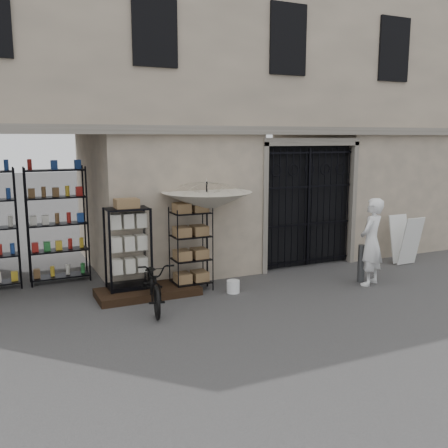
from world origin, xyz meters
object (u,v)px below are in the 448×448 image
bicycle (154,308)px  easel_sign (405,240)px  wire_rack (191,250)px  white_bucket (233,287)px  market_umbrella (207,196)px  steel_bollard (361,263)px  shopkeeper (369,284)px  display_cabinet (128,253)px

bicycle → easel_sign: 6.63m
wire_rack → bicycle: size_ratio=0.96×
white_bucket → easel_sign: bearing=3.6°
market_umbrella → easel_sign: market_umbrella is taller
steel_bollard → shopkeeper: bearing=-80.1°
display_cabinet → white_bucket: (1.95, -0.71, -0.75)m
bicycle → shopkeeper: bicycle is taller
display_cabinet → shopkeeper: bearing=-12.2°
steel_bollard → market_umbrella: bearing=160.9°
bicycle → steel_bollard: bearing=7.6°
shopkeeper → easel_sign: bearing=-179.6°
white_bucket → easel_sign: size_ratio=0.22×
easel_sign → wire_rack: bearing=176.4°
display_cabinet → easel_sign: display_cabinet is taller
shopkeeper → white_bucket: bearing=-40.6°
steel_bollard → easel_sign: easel_sign is taller
wire_rack → bicycle: wire_rack is taller
white_bucket → steel_bollard: 2.90m
wire_rack → market_umbrella: bearing=23.3°
steel_bollard → easel_sign: size_ratio=0.70×
market_umbrella → easel_sign: size_ratio=2.25×
steel_bollard → shopkeeper: 0.48m
display_cabinet → easel_sign: 6.82m
display_cabinet → white_bucket: 2.20m
bicycle → easel_sign: bearing=15.3°
white_bucket → steel_bollard: size_ratio=0.32×
bicycle → easel_sign: size_ratio=1.51×
wire_rack → bicycle: bearing=-124.9°
display_cabinet → shopkeeper: display_cabinet is taller
bicycle → steel_bollard: size_ratio=2.16×
wire_rack → easel_sign: wire_rack is taller
wire_rack → shopkeeper: size_ratio=0.92×
steel_bollard → bicycle: bearing=176.9°
market_umbrella → steel_bollard: size_ratio=3.21×
easel_sign → display_cabinet: bearing=175.8°
market_umbrella → steel_bollard: (3.15, -1.09, -1.50)m
wire_rack → bicycle: 1.56m
bicycle → display_cabinet: bearing=114.0°
display_cabinet → market_umbrella: 1.94m
display_cabinet → easel_sign: bearing=0.8°
steel_bollard → shopkeeper: steel_bollard is taller
wire_rack → steel_bollard: 3.71m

